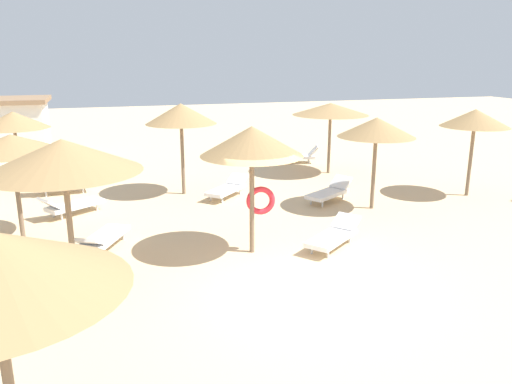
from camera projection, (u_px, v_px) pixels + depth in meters
The scene contains 19 objects.
ground_plane at pixel (297, 282), 10.68m from camera, with size 80.00×80.00×0.00m, color #DBBA8C.
parasol_0 at pixel (181, 114), 16.76m from camera, with size 2.38×2.38×3.11m.
parasol_1 at pixel (376, 128), 15.16m from camera, with size 2.36×2.36×2.85m.
parasol_2 at pixel (252, 143), 11.61m from camera, with size 2.42×2.42×3.09m.
parasol_3 at pixel (13, 120), 17.85m from camera, with size 2.45×2.45×2.73m.
parasol_4 at pixel (63, 156), 9.80m from camera, with size 3.06×3.06×3.09m.
parasol_5 at pixel (475, 118), 16.60m from camera, with size 2.24×2.24×2.94m.
parasol_6 at pixel (331, 109), 19.90m from camera, with size 3.03×3.03×2.84m.
parasol_7 at pixel (11, 144), 12.60m from camera, with size 2.54×2.54×2.75m.
lounger_0 at pixel (228, 188), 17.03m from camera, with size 1.79×1.81×0.64m.
lounger_1 at pixel (330, 192), 16.53m from camera, with size 1.94×1.53×0.73m.
lounger_2 at pixel (334, 235), 12.57m from camera, with size 1.90×1.68×0.64m.
lounger_3 at pixel (60, 185), 17.39m from camera, with size 1.93×0.82×0.75m.
lounger_4 at pixel (102, 238), 12.36m from camera, with size 1.43×2.00×0.63m.
lounger_6 at pixel (298, 156), 22.46m from camera, with size 1.97×1.20×0.78m.
lounger_7 at pixel (71, 205), 15.08m from camera, with size 1.92×1.60×0.70m.
bench_0 at pixel (40, 165), 20.42m from camera, with size 0.58×1.54×0.49m.
bench_1 at pixel (19, 170), 19.46m from camera, with size 1.50×0.40×0.49m.
beach_cabana at pixel (8, 128), 23.23m from camera, with size 3.74×3.21×2.77m.
Camera 1 is at (-3.68, -9.12, 4.65)m, focal length 35.28 mm.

